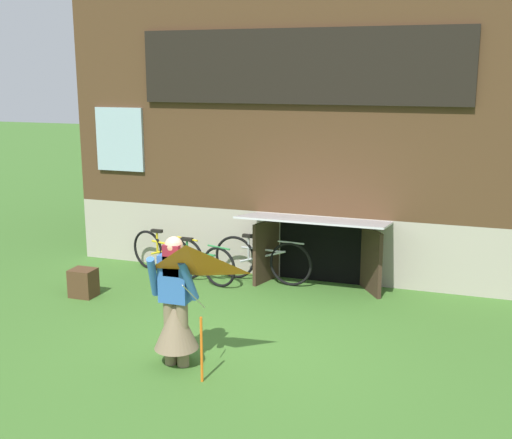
# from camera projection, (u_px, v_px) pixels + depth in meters

# --- Properties ---
(ground_plane) EXTENTS (60.00, 60.00, 0.00)m
(ground_plane) POSITION_uv_depth(u_px,v_px,m) (233.00, 349.00, 8.08)
(ground_plane) COLOR #3D6B28
(log_house) EXTENTS (8.07, 5.52, 4.81)m
(log_house) POSITION_uv_depth(u_px,v_px,m) (329.00, 123.00, 12.34)
(log_house) COLOR #ADA393
(log_house) RESTS_ON ground_plane
(person) EXTENTS (0.61, 0.52, 1.55)m
(person) POSITION_uv_depth(u_px,v_px,m) (175.00, 312.00, 7.50)
(person) COLOR #7F6B51
(person) RESTS_ON ground_plane
(kite) EXTENTS (0.95, 0.97, 1.51)m
(kite) POSITION_uv_depth(u_px,v_px,m) (187.00, 282.00, 6.75)
(kite) COLOR orange
(kite) RESTS_ON ground_plane
(bicycle_silver) EXTENTS (1.70, 0.19, 0.78)m
(bicycle_silver) POSITION_uv_depth(u_px,v_px,m) (262.00, 260.00, 10.58)
(bicycle_silver) COLOR black
(bicycle_silver) RESTS_ON ground_plane
(bicycle_green) EXTENTS (1.50, 0.50, 0.71)m
(bicycle_green) POSITION_uv_depth(u_px,v_px,m) (198.00, 261.00, 10.59)
(bicycle_green) COLOR black
(bicycle_green) RESTS_ON ground_plane
(bicycle_yellow) EXTENTS (1.55, 0.53, 0.74)m
(bicycle_yellow) POSITION_uv_depth(u_px,v_px,m) (167.00, 253.00, 11.03)
(bicycle_yellow) COLOR black
(bicycle_yellow) RESTS_ON ground_plane
(wooden_crate) EXTENTS (0.37, 0.32, 0.43)m
(wooden_crate) POSITION_uv_depth(u_px,v_px,m) (83.00, 283.00, 9.93)
(wooden_crate) COLOR #4C331E
(wooden_crate) RESTS_ON ground_plane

